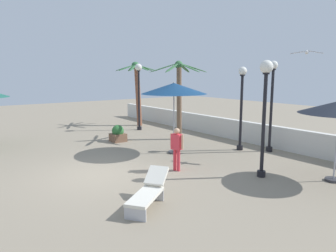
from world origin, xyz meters
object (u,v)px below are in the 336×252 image
(palm_tree_0, at_px, (179,88))
(lamp_post_1, at_px, (242,99))
(palm_tree_1, at_px, (137,84))
(lamp_post_3, at_px, (139,86))
(seagull_0, at_px, (307,52))
(planter, at_px, (118,134))
(lamp_post_2, at_px, (272,97))
(lounge_chair_0, at_px, (149,191))
(patio_umbrella_1, at_px, (174,89))
(guest_0, at_px, (177,145))
(lamp_post_0, at_px, (265,100))

(palm_tree_0, height_order, lamp_post_1, palm_tree_0)
(palm_tree_1, bearing_deg, lamp_post_3, -27.71)
(palm_tree_0, distance_m, seagull_0, 6.44)
(planter, bearing_deg, lamp_post_3, 130.74)
(lamp_post_2, relative_size, lamp_post_3, 0.99)
(seagull_0, relative_size, planter, 1.29)
(lounge_chair_0, bearing_deg, palm_tree_0, 136.74)
(lamp_post_3, bearing_deg, patio_umbrella_1, -16.93)
(patio_umbrella_1, relative_size, lamp_post_3, 0.77)
(patio_umbrella_1, bearing_deg, lamp_post_1, 64.96)
(patio_umbrella_1, xyz_separation_m, guest_0, (2.09, -1.45, -1.86))
(planter, bearing_deg, lamp_post_0, 9.31)
(patio_umbrella_1, relative_size, seagull_0, 2.79)
(palm_tree_1, bearing_deg, seagull_0, 3.62)
(palm_tree_0, bearing_deg, lamp_post_1, 11.74)
(palm_tree_0, bearing_deg, lamp_post_3, -175.87)
(palm_tree_1, xyz_separation_m, lamp_post_2, (9.80, 0.95, -0.31))
(lamp_post_1, distance_m, lamp_post_3, 7.22)
(lamp_post_1, xyz_separation_m, lamp_post_2, (0.96, 0.84, 0.12))
(lamp_post_2, bearing_deg, lamp_post_3, -167.21)
(lamp_post_3, distance_m, guest_0, 8.74)
(palm_tree_1, bearing_deg, guest_0, -23.17)
(lamp_post_1, height_order, lamp_post_2, lamp_post_2)
(lamp_post_0, relative_size, guest_0, 2.50)
(guest_0, bearing_deg, palm_tree_1, 156.83)
(seagull_0, bearing_deg, lamp_post_0, -81.89)
(patio_umbrella_1, height_order, palm_tree_0, palm_tree_0)
(planter, bearing_deg, guest_0, -6.09)
(patio_umbrella_1, distance_m, lamp_post_1, 3.10)
(patio_umbrella_1, height_order, lamp_post_2, lamp_post_2)
(patio_umbrella_1, bearing_deg, lounge_chair_0, -43.83)
(palm_tree_0, height_order, lamp_post_3, palm_tree_0)
(palm_tree_1, distance_m, guest_0, 10.63)
(lamp_post_0, xyz_separation_m, seagull_0, (-0.42, 2.95, 1.62))
(lamp_post_0, bearing_deg, guest_0, -139.15)
(lamp_post_0, height_order, planter, lamp_post_0)
(lounge_chair_0, xyz_separation_m, guest_0, (-1.98, 2.45, 0.52))
(lamp_post_1, distance_m, seagull_0, 3.25)
(lamp_post_1, distance_m, guest_0, 4.52)
(lamp_post_2, distance_m, lamp_post_3, 8.31)
(lamp_post_2, bearing_deg, palm_tree_0, -160.67)
(patio_umbrella_1, bearing_deg, palm_tree_1, 160.50)
(lamp_post_0, relative_size, lamp_post_3, 0.96)
(lamp_post_3, relative_size, guest_0, 2.60)
(lamp_post_2, bearing_deg, seagull_0, -7.99)
(patio_umbrella_1, height_order, lamp_post_0, lamp_post_0)
(palm_tree_0, relative_size, palm_tree_1, 0.97)
(seagull_0, bearing_deg, palm_tree_0, -167.50)
(palm_tree_1, bearing_deg, patio_umbrella_1, -19.50)
(lounge_chair_0, relative_size, planter, 2.15)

